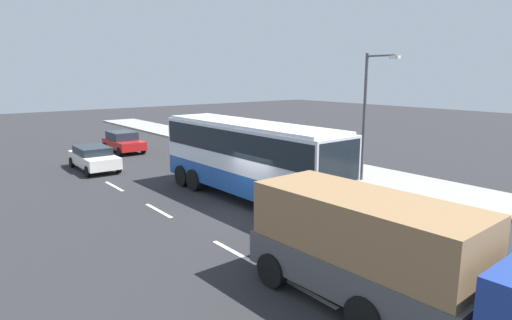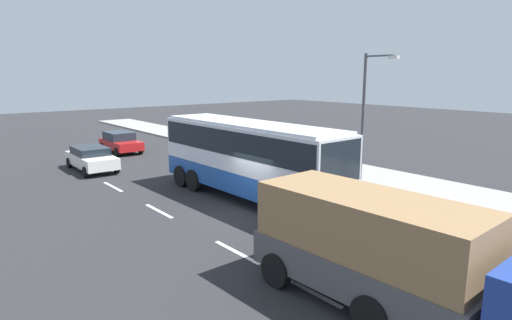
# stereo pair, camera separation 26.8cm
# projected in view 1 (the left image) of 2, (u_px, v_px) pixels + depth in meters

# --- Properties ---
(ground_plane) EXTENTS (120.00, 120.00, 0.00)m
(ground_plane) POSITION_uv_depth(u_px,v_px,m) (252.00, 214.00, 18.19)
(ground_plane) COLOR #28282B
(sidewalk_curb) EXTENTS (80.00, 4.00, 0.15)m
(sidewalk_curb) POSITION_uv_depth(u_px,v_px,m) (387.00, 179.00, 23.92)
(sidewalk_curb) COLOR gray
(sidewalk_curb) RESTS_ON ground_plane
(lane_centreline) EXTENTS (42.99, 0.16, 0.01)m
(lane_centreline) POSITION_uv_depth(u_px,v_px,m) (299.00, 288.00, 11.89)
(lane_centreline) COLOR white
(lane_centreline) RESTS_ON ground_plane
(coach_bus) EXTENTS (10.80, 2.80, 3.64)m
(coach_bus) POSITION_uv_depth(u_px,v_px,m) (249.00, 152.00, 19.87)
(coach_bus) COLOR #1E4C9E
(coach_bus) RESTS_ON ground_plane
(cargo_truck) EXTENTS (8.38, 2.84, 2.85)m
(cargo_truck) POSITION_uv_depth(u_px,v_px,m) (396.00, 258.00, 10.13)
(cargo_truck) COLOR navy
(cargo_truck) RESTS_ON ground_plane
(car_red_compact) EXTENTS (4.18, 2.02, 1.53)m
(car_red_compact) POSITION_uv_depth(u_px,v_px,m) (123.00, 141.00, 32.58)
(car_red_compact) COLOR #B21919
(car_red_compact) RESTS_ON ground_plane
(car_white_minivan) EXTENTS (4.68, 2.06, 1.44)m
(car_white_minivan) POSITION_uv_depth(u_px,v_px,m) (94.00, 157.00, 26.47)
(car_white_minivan) COLOR white
(car_white_minivan) RESTS_ON ground_plane
(pedestrian_near_curb) EXTENTS (0.32, 0.32, 1.78)m
(pedestrian_near_curb) POSITION_uv_depth(u_px,v_px,m) (345.00, 155.00, 25.00)
(pedestrian_near_curb) COLOR black
(pedestrian_near_curb) RESTS_ON sidewalk_curb
(street_lamp) EXTENTS (1.98, 0.24, 6.70)m
(street_lamp) POSITION_uv_depth(u_px,v_px,m) (368.00, 108.00, 22.57)
(street_lamp) COLOR #47474C
(street_lamp) RESTS_ON sidewalk_curb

